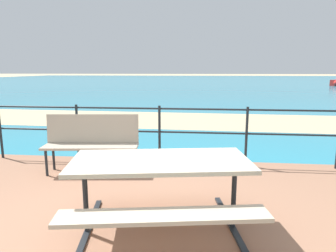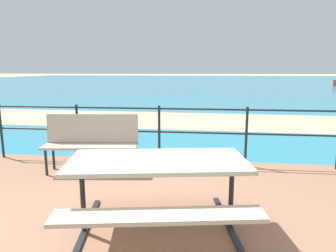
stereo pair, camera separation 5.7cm
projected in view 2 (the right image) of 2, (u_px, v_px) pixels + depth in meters
The scene contains 7 objects.
ground_plane at pixel (124, 241), 3.00m from camera, with size 240.00×240.00×0.00m, color tan.
patio_paving at pixel (124, 238), 2.99m from camera, with size 6.40×5.20×0.06m, color #996B51.
sea_water at pixel (199, 82), 42.05m from camera, with size 90.00×90.00×0.01m, color teal.
beach_strip at pixel (181, 120), 10.17m from camera, with size 54.00×3.41×0.01m, color tan.
picnic_table at pixel (158, 175), 2.96m from camera, with size 1.93×1.69×0.76m.
park_bench at pixel (91, 138), 4.82m from camera, with size 1.51×0.58×0.91m.
railing_fence at pixel (159, 127), 5.21m from camera, with size 5.94×0.04×1.01m.
Camera 2 is at (0.75, -2.67, 1.67)m, focal length 32.32 mm.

